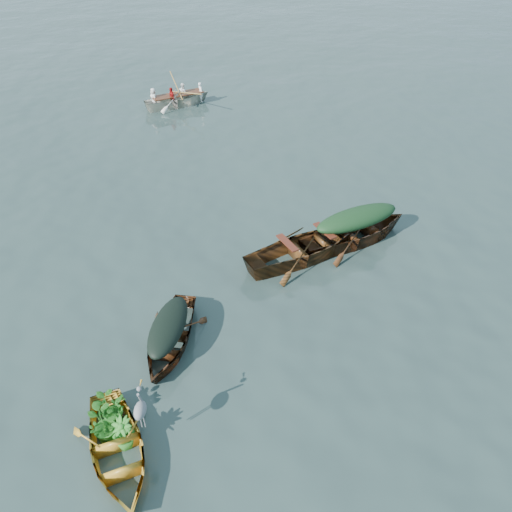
{
  "coord_description": "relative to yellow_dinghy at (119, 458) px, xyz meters",
  "views": [
    {
      "loc": [
        -0.15,
        -9.01,
        8.41
      ],
      "look_at": [
        -0.49,
        1.51,
        0.5
      ],
      "focal_mm": 35.0,
      "sensor_mm": 36.0,
      "label": 1
    }
  ],
  "objects": [
    {
      "name": "dark_covered_boat",
      "position": [
        0.48,
        2.79,
        0.0
      ],
      "size": [
        1.72,
        3.65,
        0.87
      ],
      "primitive_type": "imported",
      "rotation": [
        0.0,
        0.0,
        -0.12
      ],
      "color": "#4C2A11",
      "rests_on": "ground"
    },
    {
      "name": "heron",
      "position": [
        0.48,
        0.28,
        0.9
      ],
      "size": [
        0.42,
        0.48,
        0.92
      ],
      "primitive_type": null,
      "rotation": [
        0.0,
        0.0,
        0.43
      ],
      "color": "gray",
      "rests_on": "yellow_dinghy"
    },
    {
      "name": "ground",
      "position": [
        2.82,
        4.04,
        0.0
      ],
      "size": [
        140.0,
        140.0,
        0.0
      ],
      "primitive_type": "plane",
      "color": "#2D403C",
      "rests_on": "ground"
    },
    {
      "name": "thwart_benches",
      "position": [
        3.67,
        6.13,
        0.62
      ],
      "size": [
        2.62,
        2.06,
        0.04
      ],
      "primitive_type": null,
      "rotation": [
        0.0,
        0.0,
        2.1
      ],
      "color": "#4C1D11",
      "rests_on": "open_wooden_boat"
    },
    {
      "name": "dark_tarp_cover",
      "position": [
        0.48,
        2.79,
        0.63
      ],
      "size": [
        0.95,
        2.01,
        0.4
      ],
      "primitive_type": "ellipsoid",
      "rotation": [
        0.0,
        0.0,
        -0.12
      ],
      "color": "black",
      "rests_on": "dark_covered_boat"
    },
    {
      "name": "rowers",
      "position": [
        -1.7,
        17.79,
        0.91
      ],
      "size": [
        3.25,
        2.61,
        0.76
      ],
      "primitive_type": "imported",
      "rotation": [
        0.0,
        0.0,
        2.11
      ],
      "color": "white",
      "rests_on": "rowed_boat"
    },
    {
      "name": "green_tarp_boat",
      "position": [
        5.13,
        6.96,
        0.0
      ],
      "size": [
        4.96,
        3.69,
        1.16
      ],
      "primitive_type": "imported",
      "rotation": [
        0.0,
        0.0,
        2.08
      ],
      "color": "#572E14",
      "rests_on": "ground"
    },
    {
      "name": "oars",
      "position": [
        -1.7,
        17.79,
        0.56
      ],
      "size": [
        1.86,
        2.54,
        0.06
      ],
      "primitive_type": null,
      "rotation": [
        0.0,
        0.0,
        2.11
      ],
      "color": "olive",
      "rests_on": "rowed_boat"
    },
    {
      "name": "yellow_dinghy",
      "position": [
        0.0,
        0.0,
        0.0
      ],
      "size": [
        2.66,
        3.56,
        0.89
      ],
      "primitive_type": "imported",
      "rotation": [
        0.0,
        0.0,
        0.43
      ],
      "color": "gold",
      "rests_on": "ground"
    },
    {
      "name": "rowed_boat",
      "position": [
        -1.7,
        17.79,
        0.0
      ],
      "size": [
        4.45,
        3.4,
        1.05
      ],
      "primitive_type": "imported",
      "rotation": [
        0.0,
        0.0,
        2.11
      ],
      "color": "white",
      "rests_on": "ground"
    },
    {
      "name": "dinghy_weeds",
      "position": [
        -0.21,
        0.51,
        0.74
      ],
      "size": [
        1.01,
        1.11,
        0.6
      ],
      "primitive_type": "imported",
      "rotation": [
        0.0,
        0.0,
        0.43
      ],
      "color": "#276C1C",
      "rests_on": "yellow_dinghy"
    },
    {
      "name": "green_tarp_cover",
      "position": [
        5.13,
        6.96,
        0.84
      ],
      "size": [
        2.73,
        2.03,
        0.52
      ],
      "primitive_type": "ellipsoid",
      "rotation": [
        0.0,
        0.0,
        2.08
      ],
      "color": "#163619",
      "rests_on": "green_tarp_boat"
    },
    {
      "name": "open_wooden_boat",
      "position": [
        3.67,
        6.13,
        0.0
      ],
      "size": [
        5.08,
        3.86,
        1.2
      ],
      "primitive_type": "imported",
      "rotation": [
        0.0,
        0.0,
        2.1
      ],
      "color": "brown",
      "rests_on": "ground"
    }
  ]
}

